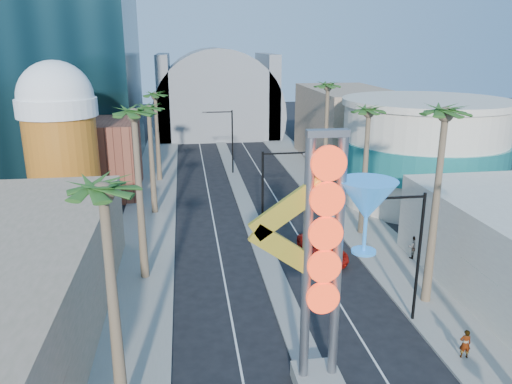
# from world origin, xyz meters

# --- Properties ---
(sidewalk_west) EXTENTS (5.00, 100.00, 0.15)m
(sidewalk_west) POSITION_xyz_m (-9.50, 35.00, 0.07)
(sidewalk_west) COLOR gray
(sidewalk_west) RESTS_ON ground
(sidewalk_east) EXTENTS (5.00, 100.00, 0.15)m
(sidewalk_east) POSITION_xyz_m (9.50, 35.00, 0.07)
(sidewalk_east) COLOR gray
(sidewalk_east) RESTS_ON ground
(median) EXTENTS (1.60, 84.00, 0.15)m
(median) POSITION_xyz_m (0.00, 38.00, 0.07)
(median) COLOR gray
(median) RESTS_ON ground
(brick_filler_west) EXTENTS (10.00, 10.00, 8.00)m
(brick_filler_west) POSITION_xyz_m (-16.00, 38.00, 4.00)
(brick_filler_west) COLOR brown
(brick_filler_west) RESTS_ON ground
(filler_east) EXTENTS (10.00, 20.00, 10.00)m
(filler_east) POSITION_xyz_m (16.00, 48.00, 5.00)
(filler_east) COLOR #907C5D
(filler_east) RESTS_ON ground
(beer_mug) EXTENTS (7.00, 7.00, 14.50)m
(beer_mug) POSITION_xyz_m (-17.00, 30.00, 7.84)
(beer_mug) COLOR #B96618
(beer_mug) RESTS_ON ground
(turquoise_building) EXTENTS (16.60, 16.60, 10.60)m
(turquoise_building) POSITION_xyz_m (18.00, 30.00, 5.25)
(turquoise_building) COLOR beige
(turquoise_building) RESTS_ON ground
(canopy) EXTENTS (22.00, 16.00, 22.00)m
(canopy) POSITION_xyz_m (0.00, 72.00, 4.31)
(canopy) COLOR slate
(canopy) RESTS_ON ground
(neon_sign) EXTENTS (6.53, 2.60, 12.55)m
(neon_sign) POSITION_xyz_m (0.82, 2.96, 7.31)
(neon_sign) COLOR gray
(neon_sign) RESTS_ON ground
(streetlight_0) EXTENTS (3.79, 0.25, 8.00)m
(streetlight_0) POSITION_xyz_m (0.55, 20.00, 4.88)
(streetlight_0) COLOR black
(streetlight_0) RESTS_ON ground
(streetlight_1) EXTENTS (3.79, 0.25, 8.00)m
(streetlight_1) POSITION_xyz_m (-0.55, 44.00, 4.88)
(streetlight_1) COLOR black
(streetlight_1) RESTS_ON ground
(streetlight_2) EXTENTS (3.45, 0.25, 8.00)m
(streetlight_2) POSITION_xyz_m (6.72, 8.00, 4.83)
(streetlight_2) COLOR black
(streetlight_2) RESTS_ON ground
(palm_0) EXTENTS (2.40, 2.40, 11.70)m
(palm_0) POSITION_xyz_m (-9.00, 2.00, 9.93)
(palm_0) COLOR brown
(palm_0) RESTS_ON ground
(palm_1) EXTENTS (2.40, 2.40, 12.70)m
(palm_1) POSITION_xyz_m (-9.00, 16.00, 10.82)
(palm_1) COLOR brown
(palm_1) RESTS_ON ground
(palm_2) EXTENTS (2.40, 2.40, 11.20)m
(palm_2) POSITION_xyz_m (-9.00, 30.00, 9.48)
(palm_2) COLOR brown
(palm_2) RESTS_ON ground
(palm_3) EXTENTS (2.40, 2.40, 11.20)m
(palm_3) POSITION_xyz_m (-9.00, 42.00, 9.48)
(palm_3) COLOR brown
(palm_3) RESTS_ON ground
(palm_5) EXTENTS (2.40, 2.40, 13.20)m
(palm_5) POSITION_xyz_m (9.00, 10.00, 11.27)
(palm_5) COLOR brown
(palm_5) RESTS_ON ground
(palm_6) EXTENTS (2.40, 2.40, 11.70)m
(palm_6) POSITION_xyz_m (9.00, 22.00, 9.93)
(palm_6) COLOR brown
(palm_6) RESTS_ON ground
(palm_7) EXTENTS (2.40, 2.40, 12.70)m
(palm_7) POSITION_xyz_m (9.00, 34.00, 10.82)
(palm_7) COLOR brown
(palm_7) RESTS_ON ground
(red_pickup) EXTENTS (3.09, 5.82, 1.56)m
(red_pickup) POSITION_xyz_m (4.29, 17.57, 0.78)
(red_pickup) COLOR #AC140D
(red_pickup) RESTS_ON ground
(pedestrian_a) EXTENTS (0.65, 0.49, 1.61)m
(pedestrian_a) POSITION_xyz_m (8.16, 4.00, 0.96)
(pedestrian_a) COLOR gray
(pedestrian_a) RESTS_ON sidewalk_east
(pedestrian_b) EXTENTS (1.00, 0.86, 1.81)m
(pedestrian_b) POSITION_xyz_m (11.02, 16.20, 1.05)
(pedestrian_b) COLOR gray
(pedestrian_b) RESTS_ON sidewalk_east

